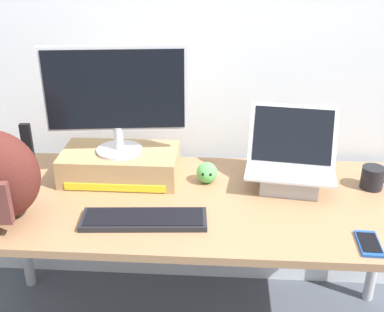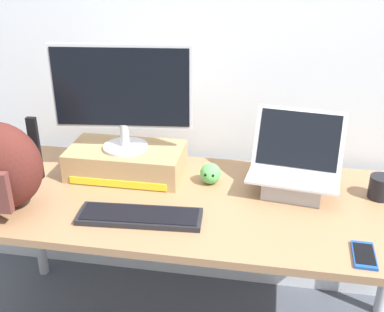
{
  "view_description": "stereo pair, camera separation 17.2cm",
  "coord_description": "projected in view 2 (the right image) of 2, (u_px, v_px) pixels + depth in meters",
  "views": [
    {
      "loc": [
        0.1,
        -1.59,
        1.66
      ],
      "look_at": [
        0.0,
        0.0,
        0.9
      ],
      "focal_mm": 45.06,
      "sensor_mm": 36.0,
      "label": 1
    },
    {
      "loc": [
        0.27,
        -1.57,
        1.66
      ],
      "look_at": [
        0.0,
        0.0,
        0.9
      ],
      "focal_mm": 45.06,
      "sensor_mm": 36.0,
      "label": 2
    }
  ],
  "objects": [
    {
      "name": "desktop_monitor",
      "position": [
        122.0,
        94.0,
        1.88
      ],
      "size": [
        0.55,
        0.18,
        0.43
      ],
      "rotation": [
        0.0,
        0.0,
        0.11
      ],
      "color": "silver",
      "rests_on": "toner_box_yellow"
    },
    {
      "name": "plush_toy",
      "position": [
        210.0,
        174.0,
        1.94
      ],
      "size": [
        0.09,
        0.09,
        0.09
      ],
      "color": "#56B256",
      "rests_on": "desk"
    },
    {
      "name": "open_laptop",
      "position": [
        294.0,
        175.0,
        1.87
      ],
      "size": [
        0.37,
        0.29,
        0.31
      ],
      "rotation": [
        0.0,
        0.0,
        -0.13
      ],
      "color": "#ADADB2",
      "rests_on": "desk"
    },
    {
      "name": "cell_phone",
      "position": [
        364.0,
        255.0,
        1.52
      ],
      "size": [
        0.07,
        0.14,
        0.01
      ],
      "rotation": [
        0.0,
        0.0,
        -0.03
      ],
      "color": "#19479E",
      "rests_on": "desk"
    },
    {
      "name": "external_keyboard",
      "position": [
        140.0,
        216.0,
        1.71
      ],
      "size": [
        0.45,
        0.16,
        0.02
      ],
      "rotation": [
        0.0,
        0.0,
        0.07
      ],
      "color": "black",
      "rests_on": "desk"
    },
    {
      "name": "back_wall",
      "position": [
        211.0,
        21.0,
        2.0
      ],
      "size": [
        7.0,
        0.1,
        2.6
      ],
      "primitive_type": "cube",
      "color": "silver",
      "rests_on": "ground"
    },
    {
      "name": "toner_box_yellow",
      "position": [
        126.0,
        161.0,
        2.0
      ],
      "size": [
        0.47,
        0.26,
        0.12
      ],
      "color": "#A88456",
      "rests_on": "desk"
    },
    {
      "name": "desk",
      "position": [
        192.0,
        213.0,
        1.88
      ],
      "size": [
        1.82,
        0.73,
        0.72
      ],
      "color": "#99704C",
      "rests_on": "ground"
    },
    {
      "name": "coffee_mug",
      "position": [
        381.0,
        187.0,
        1.83
      ],
      "size": [
        0.13,
        0.09,
        0.09
      ],
      "color": "black",
      "rests_on": "desk"
    }
  ]
}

